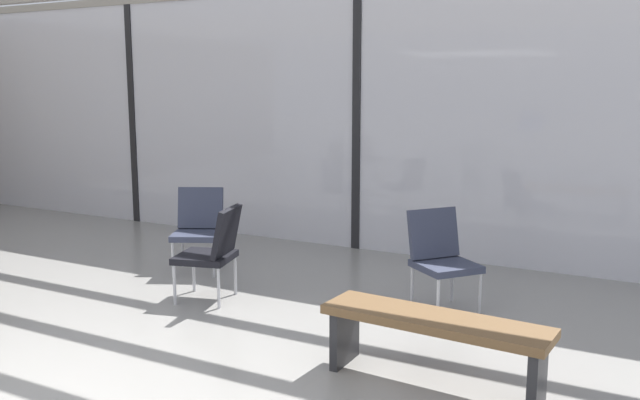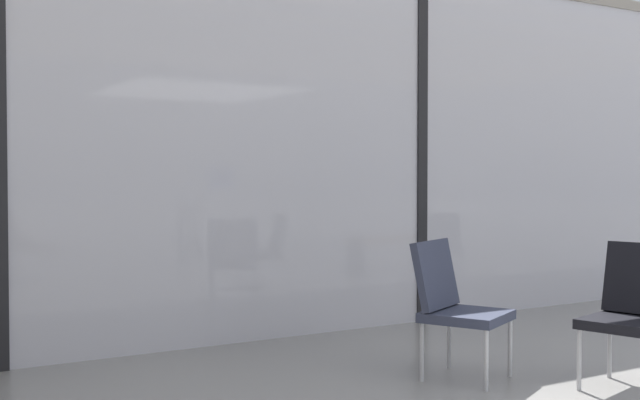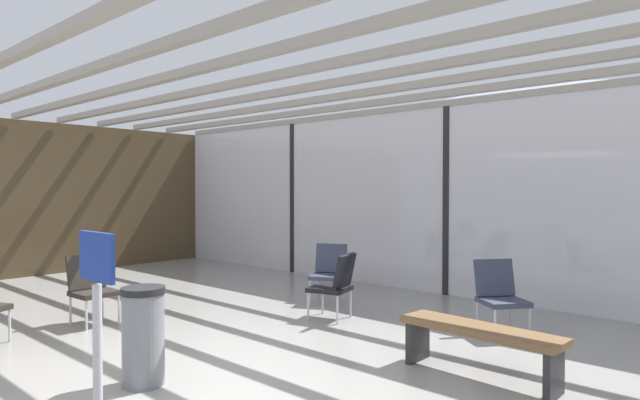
% 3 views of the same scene
% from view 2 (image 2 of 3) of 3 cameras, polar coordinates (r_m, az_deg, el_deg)
% --- Properties ---
extents(glass_curtain_wall, '(14.00, 0.08, 3.04)m').
position_cam_2_polar(glass_curtain_wall, '(7.09, 7.11, 3.61)').
color(glass_curtain_wall, silver).
rests_on(glass_curtain_wall, ground).
extents(window_mullion_1, '(0.10, 0.12, 3.04)m').
position_cam_2_polar(window_mullion_1, '(7.09, 7.11, 3.61)').
color(window_mullion_1, black).
rests_on(window_mullion_1, ground).
extents(parked_airplane, '(12.26, 4.11, 4.11)m').
position_cam_2_polar(parked_airplane, '(10.90, -12.25, 5.69)').
color(parked_airplane, '#B2BCD6').
rests_on(parked_airplane, ground).
extents(lounge_chair_1, '(0.63, 0.60, 0.87)m').
position_cam_2_polar(lounge_chair_1, '(5.20, 21.68, -7.11)').
color(lounge_chair_1, black).
rests_on(lounge_chair_1, ground).
extents(lounge_chair_2, '(0.66, 0.68, 0.87)m').
position_cam_2_polar(lounge_chair_2, '(5.16, 9.56, -7.09)').
color(lounge_chair_2, '#33384C').
rests_on(lounge_chair_2, ground).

